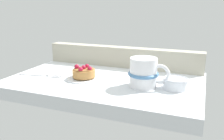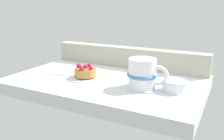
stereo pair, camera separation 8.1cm
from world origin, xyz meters
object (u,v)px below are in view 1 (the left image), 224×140
object	(u,v)px
raspberry_tart	(84,72)
sugar_bowl	(175,83)
dessert_plate	(84,78)
coffee_mug	(144,73)
dessert_fork	(41,75)

from	to	relation	value
raspberry_tart	sugar_bowl	bearing A→B (deg)	2.26
dessert_plate	coffee_mug	distance (cm)	22.40
coffee_mug	dessert_fork	size ratio (longest dim) A/B	0.80
dessert_fork	coffee_mug	bearing A→B (deg)	3.23
dessert_plate	raspberry_tart	size ratio (longest dim) A/B	1.57
dessert_plate	sugar_bowl	world-z (taller)	sugar_bowl
dessert_plate	sugar_bowl	distance (cm)	31.78
dessert_plate	dessert_fork	xyz separation A→B (cm)	(-16.79, -2.62, -0.07)
dessert_fork	sugar_bowl	world-z (taller)	sugar_bowl
raspberry_tart	coffee_mug	size ratio (longest dim) A/B	0.60
raspberry_tart	sugar_bowl	xyz separation A→B (cm)	(31.73, 1.25, -0.55)
dessert_plate	coffee_mug	xyz separation A→B (cm)	(21.97, -0.43, 4.33)
dessert_plate	coffee_mug	bearing A→B (deg)	-1.11
dessert_plate	coffee_mug	world-z (taller)	coffee_mug
dessert_plate	dessert_fork	size ratio (longest dim) A/B	0.74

